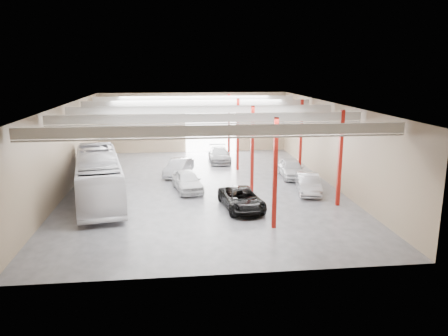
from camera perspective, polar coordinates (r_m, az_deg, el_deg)
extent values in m
cube|color=#444449|center=(37.00, -2.73, -2.52)|extent=(22.00, 32.00, 0.01)
cube|color=#A3A39F|center=(35.75, -2.85, 8.35)|extent=(22.00, 32.00, 0.12)
cube|color=brown|center=(52.01, -3.96, 5.95)|extent=(22.00, 0.12, 7.00)
cube|color=brown|center=(20.72, 0.15, -5.05)|extent=(22.00, 0.12, 7.00)
cube|color=brown|center=(37.18, -19.97, 2.31)|extent=(0.12, 32.00, 7.00)
cube|color=brown|center=(38.50, 13.80, 3.08)|extent=(0.12, 32.00, 7.00)
cube|color=white|center=(52.12, -1.73, 4.88)|extent=(6.00, 0.20, 5.00)
cube|color=maroon|center=(27.05, 6.69, -0.79)|extent=(0.25, 0.25, 7.00)
cube|color=maroon|center=(34.71, 3.71, 2.36)|extent=(0.25, 0.25, 7.00)
cube|color=maroon|center=(42.49, 1.81, 4.37)|extent=(0.25, 0.25, 7.00)
cube|color=maroon|center=(49.36, 0.64, 5.60)|extent=(0.25, 0.25, 7.00)
cube|color=maroon|center=(32.47, 14.92, 1.19)|extent=(0.25, 0.25, 7.00)
cube|color=maroon|center=(41.78, 9.99, 4.02)|extent=(0.25, 0.25, 7.00)
cube|color=silver|center=(23.91, -0.96, 4.91)|extent=(21.60, 0.15, 0.60)
cube|color=silver|center=(23.97, -0.96, 3.96)|extent=(21.60, 0.10, 0.10)
cube|color=silver|center=(29.84, -2.09, 6.54)|extent=(21.60, 0.15, 0.60)
cube|color=silver|center=(29.89, -2.08, 5.78)|extent=(21.60, 0.10, 0.10)
cube|color=silver|center=(35.79, -2.84, 7.63)|extent=(21.60, 0.15, 0.60)
cube|color=silver|center=(35.83, -2.83, 7.00)|extent=(21.60, 0.10, 0.10)
cube|color=silver|center=(41.76, -3.38, 8.41)|extent=(21.60, 0.15, 0.60)
cube|color=silver|center=(41.79, -3.38, 7.86)|extent=(21.60, 0.10, 0.10)
cube|color=silver|center=(47.73, -3.79, 8.99)|extent=(21.60, 0.15, 0.60)
cube|color=silver|center=(47.76, -3.78, 8.51)|extent=(21.60, 0.10, 0.10)
imported|color=white|center=(34.41, -16.08, -1.09)|extent=(5.46, 13.44, 3.65)
imported|color=black|center=(31.21, 2.30, -4.06)|extent=(3.13, 5.67, 1.50)
imported|color=silver|center=(35.86, -4.81, -1.68)|extent=(2.81, 5.17, 1.67)
imported|color=#A3A3A8|center=(40.91, -5.94, 0.07)|extent=(3.08, 5.00, 1.56)
imported|color=gray|center=(46.62, -0.61, 1.75)|extent=(2.22, 5.36, 1.55)
imported|color=#A9AAAE|center=(35.75, 10.93, -2.01)|extent=(2.43, 4.93, 1.55)
imported|color=silver|center=(40.58, 8.79, -0.03)|extent=(2.30, 5.03, 1.67)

